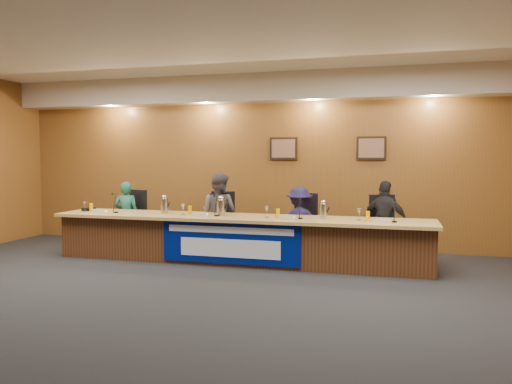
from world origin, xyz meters
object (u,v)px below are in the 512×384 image
panelist_d (385,222)px  carafe_mid (221,208)px  office_chair_c (300,229)px  carafe_right (323,211)px  carafe_left (164,206)px  dais_body (238,241)px  banner (230,243)px  panelist_c (299,223)px  panelist_b (219,214)px  speakerphone (91,209)px  panelist_a (127,215)px  office_chair_a (129,222)px  office_chair_d (385,232)px  office_chair_b (221,226)px

panelist_d → carafe_mid: size_ratio=5.22×
office_chair_c → carafe_right: carafe_right is taller
carafe_left → carafe_mid: carafe_mid is taller
dais_body → banner: bearing=-90.0°
banner → panelist_d: bearing=23.1°
panelist_c → panelist_d: panelist_d is taller
panelist_b → speakerphone: panelist_b is taller
banner → speakerphone: 2.79m
panelist_a → office_chair_a: 0.17m
banner → office_chair_d: banner is taller
panelist_c → carafe_mid: size_ratio=4.74×
panelist_b → carafe_left: bearing=51.0°
panelist_b → carafe_left: panelist_b is taller
panelist_a → office_chair_b: 1.81m
panelist_b → office_chair_c: 1.44m
panelist_a → panelist_d: size_ratio=0.94×
office_chair_c → panelist_d: bearing=11.0°
panelist_a → carafe_mid: (2.05, -0.60, 0.25)m
panelist_a → carafe_right: size_ratio=5.37×
banner → office_chair_a: (-2.33, 1.07, 0.10)m
carafe_left → carafe_right: bearing=0.1°
banner → carafe_mid: (-0.27, 0.38, 0.50)m
office_chair_a → speakerphone: (-0.40, -0.62, 0.30)m
panelist_a → carafe_right: bearing=159.1°
banner → panelist_b: 1.15m
office_chair_b → office_chair_c: (1.42, 0.00, 0.00)m
carafe_mid → carafe_right: carafe_mid is taller
dais_body → panelist_b: size_ratio=4.24×
panelist_b → panelist_c: (1.42, 0.00, -0.11)m
dais_body → panelist_d: size_ratio=4.55×
office_chair_d → dais_body: bearing=179.6°
dais_body → panelist_a: (-2.33, 0.56, 0.27)m
dais_body → carafe_left: size_ratio=23.96×
dais_body → speakerphone: speakerphone is taller
dais_body → panelist_d: bearing=13.8°
panelist_b → office_chair_d: 2.81m
carafe_right → panelist_c: bearing=130.0°
banner → carafe_mid: size_ratio=8.70×
banner → carafe_right: (1.37, 0.41, 0.49)m
panelist_a → panelist_c: size_ratio=1.04×
panelist_c → office_chair_c: bearing=-103.5°
panelist_d → carafe_left: size_ratio=5.27×
dais_body → office_chair_a: size_ratio=12.50×
panelist_c → panelist_a: bearing=-13.5°
office_chair_c → speakerphone: (-3.62, -0.62, 0.30)m
panelist_b → carafe_right: bearing=177.3°
panelist_a → carafe_mid: 2.15m
panelist_c → carafe_right: (0.48, -0.57, 0.27)m
office_chair_b → office_chair_d: size_ratio=1.00×
office_chair_c → banner: bearing=-114.7°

